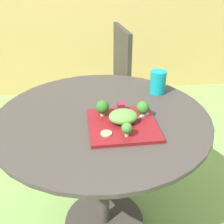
{
  "coord_description": "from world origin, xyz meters",
  "views": [
    {
      "loc": [
        -0.09,
        -1.05,
        1.33
      ],
      "look_at": [
        0.04,
        -0.05,
        0.77
      ],
      "focal_mm": 43.92,
      "sensor_mm": 36.0,
      "label": 1
    }
  ],
  "objects_px": {
    "patio_chair": "(108,78)",
    "fork": "(132,120)",
    "salad_plate": "(123,125)",
    "drinking_glass": "(158,83)"
  },
  "relations": [
    {
      "from": "salad_plate",
      "to": "fork",
      "type": "distance_m",
      "value": 0.05
    },
    {
      "from": "drinking_glass",
      "to": "fork",
      "type": "relative_size",
      "value": 0.8
    },
    {
      "from": "drinking_glass",
      "to": "fork",
      "type": "xyz_separation_m",
      "value": [
        -0.19,
        -0.28,
        -0.04
      ]
    },
    {
      "from": "patio_chair",
      "to": "salad_plate",
      "type": "distance_m",
      "value": 1.03
    },
    {
      "from": "salad_plate",
      "to": "drinking_glass",
      "type": "relative_size",
      "value": 2.38
    },
    {
      "from": "patio_chair",
      "to": "fork",
      "type": "xyz_separation_m",
      "value": [
        -0.01,
        -0.99,
        0.22
      ]
    },
    {
      "from": "fork",
      "to": "salad_plate",
      "type": "bearing_deg",
      "value": -156.08
    },
    {
      "from": "patio_chair",
      "to": "salad_plate",
      "type": "bearing_deg",
      "value": -92.93
    },
    {
      "from": "fork",
      "to": "patio_chair",
      "type": "bearing_deg",
      "value": 89.42
    },
    {
      "from": "salad_plate",
      "to": "drinking_glass",
      "type": "bearing_deg",
      "value": 52.6
    }
  ]
}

